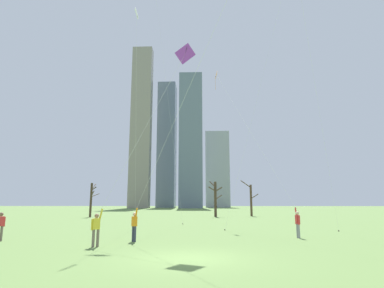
# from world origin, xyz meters

# --- Properties ---
(ground_plane) EXTENTS (400.00, 400.00, 0.00)m
(ground_plane) POSITION_xyz_m (0.00, 0.00, 0.00)
(ground_plane) COLOR #5B7A3D
(kite_flyer_foreground_right_purple) EXTENTS (5.16, 3.80, 12.60)m
(kite_flyer_foreground_right_purple) POSITION_xyz_m (-3.75, 3.80, 3.40)
(kite_flyer_foreground_right_purple) COLOR #726656
(kite_flyer_foreground_right_purple) RESTS_ON ground
(kite_flyer_foreground_left_blue) EXTENTS (9.78, 7.74, 20.98)m
(kite_flyer_foreground_left_blue) POSITION_xyz_m (-1.57, 4.00, 4.51)
(kite_flyer_foreground_left_blue) COLOR #33384C
(kite_flyer_foreground_left_blue) RESTS_ON ground
(kite_flyer_far_back_orange) EXTENTS (4.64, 13.54, 16.78)m
(kite_flyer_far_back_orange) POSITION_xyz_m (5.99, 9.30, 3.05)
(kite_flyer_far_back_orange) COLOR gray
(kite_flyer_far_back_orange) RESTS_ON ground
(bystander_strolling_midfield) EXTENTS (0.35, 0.45, 1.62)m
(bystander_strolling_midfield) POSITION_xyz_m (-10.94, 5.08, 0.90)
(bystander_strolling_midfield) COLOR #726656
(bystander_strolling_midfield) RESTS_ON ground
(distant_kite_high_overhead_teal) EXTENTS (5.70, 2.58, 20.77)m
(distant_kite_high_overhead_teal) POSITION_xyz_m (7.04, 11.05, 17.83)
(distant_kite_high_overhead_teal) COLOR teal
(distant_kite_high_overhead_teal) RESTS_ON ground
(distant_kite_low_near_trees_white) EXTENTS (0.70, 5.20, 17.92)m
(distant_kite_low_near_trees_white) POSITION_xyz_m (-4.72, 10.51, 15.88)
(distant_kite_low_near_trees_white) COLOR white
(distant_kite_low_near_trees_white) RESTS_ON ground
(distant_kite_drifting_right_red) EXTENTS (4.08, 0.70, 28.01)m
(distant_kite_drifting_right_red) POSITION_xyz_m (-4.62, 19.65, 25.04)
(distant_kite_drifting_right_red) COLOR red
(distant_kite_drifting_right_red) RESTS_ON ground
(bare_tree_left_of_center) EXTENTS (1.12, 2.78, 5.17)m
(bare_tree_left_of_center) POSITION_xyz_m (-16.55, 35.39, 2.79)
(bare_tree_left_of_center) COLOR #423326
(bare_tree_left_of_center) RESTS_ON ground
(bare_tree_far_right_edge) EXTENTS (2.73, 3.02, 5.83)m
(bare_tree_far_right_edge) POSITION_xyz_m (8.42, 39.69, 2.73)
(bare_tree_far_right_edge) COLOR #4C3828
(bare_tree_far_right_edge) RESTS_ON ground
(bare_tree_right_of_center) EXTENTS (2.26, 2.03, 5.60)m
(bare_tree_right_of_center) POSITION_xyz_m (2.52, 37.28, 2.95)
(bare_tree_right_of_center) COLOR #423326
(bare_tree_right_of_center) RESTS_ON ground
(skyline_squat_block) EXTENTS (8.50, 5.00, 69.65)m
(skyline_squat_block) POSITION_xyz_m (-25.85, 116.77, 34.82)
(skyline_squat_block) COLOR gray
(skyline_squat_block) RESTS_ON ground
(skyline_tall_tower) EXTENTS (8.17, 10.28, 57.93)m
(skyline_tall_tower) POSITION_xyz_m (-16.36, 131.14, 28.97)
(skyline_tall_tower) COLOR slate
(skyline_tall_tower) RESTS_ON ground
(skyline_slender_spire) EXTENTS (9.72, 7.94, 57.00)m
(skyline_slender_spire) POSITION_xyz_m (-4.58, 117.46, 28.50)
(skyline_slender_spire) COLOR slate
(skyline_slender_spire) RESTS_ON ground
(skyline_short_annex) EXTENTS (11.31, 8.23, 35.94)m
(skyline_short_annex) POSITION_xyz_m (7.27, 138.28, 17.97)
(skyline_short_annex) COLOR #9EA3AD
(skyline_short_annex) RESTS_ON ground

